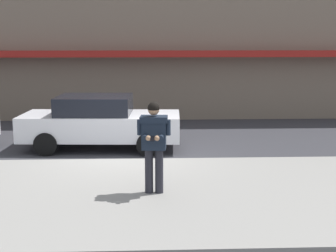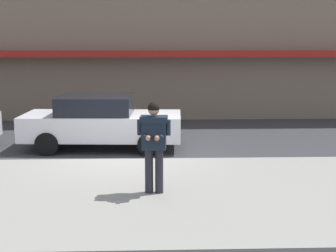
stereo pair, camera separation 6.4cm
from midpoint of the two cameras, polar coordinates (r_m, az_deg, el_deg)
The scene contains 5 objects.
ground_plane at distance 12.18m, azimuth -5.64°, elevation -4.39°, with size 80.00×80.00×0.00m, color #333338.
sidewalk at distance 9.41m, azimuth -0.47°, elevation -8.37°, with size 32.00×5.30×0.14m, color gray.
curb_paint_line at distance 12.21m, azimuth -0.93°, elevation -4.29°, with size 28.00×0.12×0.01m, color silver.
parked_sedan_mid at distance 13.61m, azimuth -8.44°, elevation 0.52°, with size 4.59×2.11×1.54m.
man_texting_on_phone at distance 9.02m, azimuth -1.94°, elevation -1.42°, with size 0.65×0.61×1.81m.
Camera 1 is at (0.67, -11.76, 3.09)m, focal length 50.00 mm.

